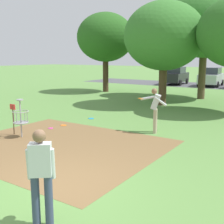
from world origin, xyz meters
TOP-DOWN VIEW (x-y plane):
  - ground_plane at (0.00, 0.00)m, footprint 160.00×160.00m
  - dirt_tee_pad at (-2.24, 2.37)m, footprint 6.59×5.56m
  - disc_golf_basket at (-4.12, 2.37)m, footprint 0.98×0.58m
  - player_foreground_watching at (0.84, -1.20)m, footprint 0.47×0.45m
  - player_throwing at (-0.33, 5.63)m, footprint 1.17×0.48m
  - frisbee_near_basket at (-1.75, 0.86)m, footprint 0.25×0.25m
  - frisbee_by_tee at (-4.06, 4.55)m, footprint 0.26×0.26m
  - frisbee_mid_grass at (-3.95, 6.32)m, footprint 0.25×0.25m
  - frisbee_far_left at (-4.13, 3.88)m, footprint 0.20×0.20m
  - tree_near_left at (-2.85, 11.91)m, footprint 4.69×4.69m
  - tree_mid_left at (-1.72, 15.93)m, footprint 5.32×5.32m
  - tree_mid_right at (-4.52, 15.89)m, footprint 3.54×3.54m
  - tree_far_left at (-9.67, 15.71)m, footprint 4.63×4.63m
  - parked_car_leftmost at (-7.35, 25.35)m, footprint 2.24×4.34m
  - parked_car_center_left at (-3.67, 25.41)m, footprint 2.21×4.32m

SIDE VIEW (x-z plane):
  - ground_plane at x=0.00m, z-range 0.00..0.00m
  - dirt_tee_pad at x=-2.24m, z-range 0.00..0.01m
  - frisbee_near_basket at x=-1.75m, z-range 0.00..0.02m
  - frisbee_by_tee at x=-4.06m, z-range 0.00..0.02m
  - frisbee_mid_grass at x=-3.95m, z-range 0.00..0.02m
  - frisbee_far_left at x=-4.13m, z-range 0.00..0.02m
  - disc_golf_basket at x=-4.12m, z-range 0.06..1.45m
  - parked_car_leftmost at x=-7.35m, z-range 0.00..1.84m
  - parked_car_center_left at x=-3.67m, z-range 0.00..1.84m
  - player_foreground_watching at x=0.84m, z-range 0.11..1.82m
  - player_throwing at x=-0.33m, z-range 0.13..1.84m
  - tree_near_left at x=-2.85m, z-range 1.02..7.08m
  - tree_mid_right at x=-4.52m, z-range 1.26..6.87m
  - tree_far_left at x=-9.67m, z-range 1.21..7.62m
  - tree_mid_left at x=-1.72m, z-range 1.38..8.70m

